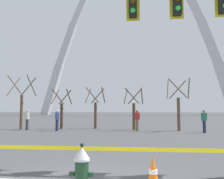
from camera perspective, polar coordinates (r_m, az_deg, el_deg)
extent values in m
cylinder|color=#14331E|center=(4.74, -7.36, -20.40)|extent=(0.26, 0.26, 0.62)
cylinder|color=#B7B7BC|center=(4.66, -7.32, -16.49)|extent=(0.30, 0.30, 0.04)
cone|color=#B7B7BC|center=(4.63, -7.30, -14.92)|extent=(0.30, 0.30, 0.22)
cylinder|color=black|center=(4.61, -7.28, -13.20)|extent=(0.06, 0.06, 0.06)
cylinder|color=#14331E|center=(4.77, -9.58, -19.50)|extent=(0.10, 0.09, 0.09)
cylinder|color=#14331E|center=(4.68, -5.09, -19.82)|extent=(0.10, 0.09, 0.09)
cylinder|color=#14331E|center=(4.93, -6.76, -20.14)|extent=(0.13, 0.14, 0.13)
cylinder|color=black|center=(5.01, -6.53, -19.91)|extent=(0.15, 0.03, 0.15)
cube|color=yellow|center=(4.98, -7.71, -13.94)|extent=(6.06, 0.10, 0.08)
cone|color=orange|center=(4.97, 9.92, -19.37)|extent=(0.28, 0.28, 0.70)
cylinder|color=white|center=(4.96, 9.91, -18.98)|extent=(0.17, 0.17, 0.08)
cube|color=gold|center=(8.67, 25.05, 18.86)|extent=(0.44, 0.03, 1.04)
cube|color=black|center=(8.23, 15.48, 19.89)|extent=(0.26, 0.24, 0.90)
cube|color=gold|center=(8.36, 15.33, 19.49)|extent=(0.44, 0.03, 1.04)
sphere|color=green|center=(8.00, 15.67, 18.44)|extent=(0.16, 0.16, 0.16)
cube|color=black|center=(8.15, 5.07, 20.00)|extent=(0.26, 0.24, 0.90)
cube|color=gold|center=(8.28, 5.10, 19.59)|extent=(0.44, 0.03, 1.04)
sphere|color=#392706|center=(8.03, 5.04, 20.38)|extent=(0.16, 0.16, 0.16)
sphere|color=green|center=(7.92, 5.05, 18.55)|extent=(0.16, 0.16, 0.16)
cube|color=silver|center=(71.72, -14.21, -0.11)|extent=(6.19, 2.16, 15.21)
cube|color=silver|center=(72.65, -10.94, 10.45)|extent=(5.98, 1.97, 12.83)
cube|color=silver|center=(75.16, -7.68, 18.68)|extent=(5.76, 1.78, 10.47)
cube|color=silver|center=(74.60, 18.94, 19.09)|extent=(5.76, 1.78, 10.47)
cube|color=silver|center=(71.92, 22.42, 10.88)|extent=(5.98, 1.97, 12.83)
cylinder|color=brown|center=(20.84, -21.07, -5.11)|extent=(0.24, 0.24, 2.79)
cylinder|color=brown|center=(21.48, -22.69, 0.71)|extent=(0.37, 1.50, 1.67)
cylinder|color=brown|center=(20.46, -18.86, 0.86)|extent=(0.23, 1.51, 1.67)
cylinder|color=brown|center=(21.65, -19.63, 0.58)|extent=(1.51, 0.23, 1.67)
cylinder|color=brown|center=(20.28, -22.47, 1.01)|extent=(1.49, 0.41, 1.67)
cylinder|color=#473323|center=(20.37, -12.10, -6.31)|extent=(0.24, 0.24, 2.11)
cylinder|color=#473323|center=(20.72, -13.59, -1.75)|extent=(0.30, 1.15, 1.27)
cylinder|color=#473323|center=(20.12, -10.32, -1.72)|extent=(0.19, 1.16, 1.27)
cylinder|color=#473323|center=(20.98, -11.28, -1.83)|extent=(1.16, 0.19, 1.27)
cylinder|color=#473323|center=(19.83, -13.00, -1.63)|extent=(1.14, 0.33, 1.27)
cylinder|color=brown|center=(20.14, -4.02, -6.27)|extent=(0.24, 0.24, 2.21)
cylinder|color=brown|center=(20.44, -5.78, -1.46)|extent=(0.32, 1.20, 1.33)
cylinder|color=brown|center=(19.98, -2.11, -1.41)|extent=(0.20, 1.21, 1.33)
cylinder|color=brown|center=(20.83, -3.46, -1.54)|extent=(1.21, 0.20, 1.33)
cylinder|color=brown|center=(19.54, -4.79, -1.32)|extent=(1.20, 0.34, 1.33)
cylinder|color=brown|center=(19.03, 5.32, -6.49)|extent=(0.24, 0.24, 2.12)
cylinder|color=brown|center=(19.21, 3.37, -1.61)|extent=(0.31, 1.15, 1.28)
cylinder|color=brown|center=(18.98, 7.26, -1.55)|extent=(0.20, 1.16, 1.28)
cylinder|color=brown|center=(19.70, 5.53, -1.68)|extent=(1.16, 0.20, 1.28)
cylinder|color=brown|center=(18.41, 4.79, -1.47)|extent=(1.15, 0.33, 1.28)
cylinder|color=brown|center=(18.70, 15.84, -5.76)|extent=(0.24, 0.24, 2.51)
cylinder|color=brown|center=(18.81, 13.33, 0.11)|extent=(0.35, 1.35, 1.50)
cylinder|color=brown|center=(18.82, 18.08, 0.21)|extent=(0.22, 1.37, 1.50)
cylinder|color=brown|center=(19.53, 15.58, -0.02)|extent=(1.37, 0.22, 1.50)
cylinder|color=brown|center=(17.98, 15.54, 0.37)|extent=(1.35, 0.37, 1.50)
cylinder|color=brown|center=(18.16, 6.11, -8.58)|extent=(0.22, 0.22, 0.84)
cube|color=#B22323|center=(18.13, 6.09, -6.41)|extent=(0.39, 0.33, 0.54)
sphere|color=#936B4C|center=(18.12, 6.08, -5.21)|extent=(0.20, 0.20, 0.20)
cylinder|color=#38383D|center=(19.92, -19.86, -7.99)|extent=(0.22, 0.22, 0.84)
cube|color=beige|center=(19.88, -19.80, -6.01)|extent=(0.39, 0.36, 0.54)
sphere|color=tan|center=(19.88, -19.77, -4.91)|extent=(0.20, 0.20, 0.20)
cylinder|color=#232847|center=(17.75, 21.44, -8.37)|extent=(0.22, 0.22, 0.84)
cube|color=#23754C|center=(17.72, 21.37, -6.15)|extent=(0.39, 0.32, 0.54)
sphere|color=#936B4C|center=(17.71, 21.33, -4.92)|extent=(0.20, 0.20, 0.20)
cylinder|color=#232847|center=(18.43, -13.17, -8.43)|extent=(0.22, 0.22, 0.84)
cube|color=#2D4C99|center=(18.40, -13.13, -6.29)|extent=(0.37, 0.39, 0.54)
sphere|color=beige|center=(18.39, -13.11, -5.10)|extent=(0.20, 0.20, 0.20)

